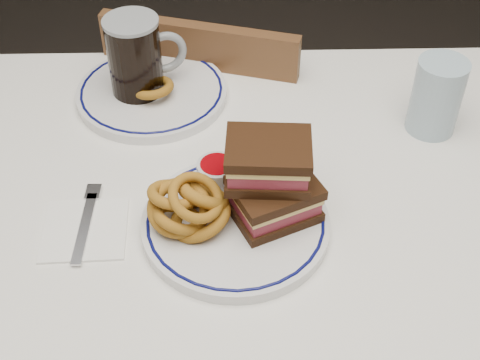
{
  "coord_description": "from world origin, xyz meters",
  "views": [
    {
      "loc": [
        0.05,
        -0.71,
        1.48
      ],
      "look_at": [
        0.07,
        -0.03,
        0.83
      ],
      "focal_mm": 50.0,
      "sensor_mm": 36.0,
      "label": 1
    }
  ],
  "objects_px": {
    "reuben_sandwich": "(271,180)",
    "far_plate": "(152,92)",
    "chair_far": "(218,146)",
    "beer_mug": "(137,59)",
    "main_plate": "(236,223)"
  },
  "relations": [
    {
      "from": "far_plate",
      "to": "reuben_sandwich",
      "type": "bearing_deg",
      "value": -57.44
    },
    {
      "from": "beer_mug",
      "to": "far_plate",
      "type": "bearing_deg",
      "value": -3.34
    },
    {
      "from": "far_plate",
      "to": "beer_mug",
      "type": "bearing_deg",
      "value": 176.66
    },
    {
      "from": "main_plate",
      "to": "far_plate",
      "type": "distance_m",
      "value": 0.36
    },
    {
      "from": "chair_far",
      "to": "main_plate",
      "type": "xyz_separation_m",
      "value": [
        0.03,
        -0.53,
        0.31
      ]
    },
    {
      "from": "beer_mug",
      "to": "far_plate",
      "type": "relative_size",
      "value": 0.59
    },
    {
      "from": "chair_far",
      "to": "reuben_sandwich",
      "type": "bearing_deg",
      "value": -80.86
    },
    {
      "from": "chair_far",
      "to": "main_plate",
      "type": "relative_size",
      "value": 3.04
    },
    {
      "from": "beer_mug",
      "to": "chair_far",
      "type": "bearing_deg",
      "value": 56.72
    },
    {
      "from": "main_plate",
      "to": "reuben_sandwich",
      "type": "relative_size",
      "value": 1.88
    },
    {
      "from": "chair_far",
      "to": "beer_mug",
      "type": "xyz_separation_m",
      "value": [
        -0.13,
        -0.2,
        0.38
      ]
    },
    {
      "from": "chair_far",
      "to": "far_plate",
      "type": "distance_m",
      "value": 0.38
    },
    {
      "from": "reuben_sandwich",
      "to": "far_plate",
      "type": "height_order",
      "value": "reuben_sandwich"
    },
    {
      "from": "chair_far",
      "to": "beer_mug",
      "type": "height_order",
      "value": "beer_mug"
    },
    {
      "from": "reuben_sandwich",
      "to": "far_plate",
      "type": "bearing_deg",
      "value": 122.56
    }
  ]
}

